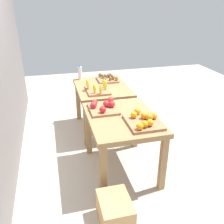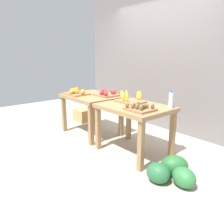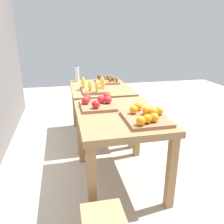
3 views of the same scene
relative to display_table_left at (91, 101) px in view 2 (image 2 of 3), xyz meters
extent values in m
plane|color=#B3A899|center=(0.56, 0.00, -0.64)|extent=(8.00, 8.00, 0.00)
cube|color=slate|center=(0.56, 1.35, 0.86)|extent=(4.40, 0.12, 3.00)
cube|color=#977249|center=(0.00, 0.00, 0.08)|extent=(1.04, 0.80, 0.06)
cube|color=#977249|center=(-0.46, -0.34, -0.30)|extent=(0.07, 0.07, 0.69)
cube|color=#977249|center=(0.46, -0.34, -0.30)|extent=(0.07, 0.07, 0.69)
cube|color=#977249|center=(-0.46, 0.34, -0.30)|extent=(0.07, 0.07, 0.69)
cube|color=#977249|center=(0.46, 0.34, -0.30)|extent=(0.07, 0.07, 0.69)
cube|color=#977249|center=(1.12, 0.00, 0.08)|extent=(1.04, 0.80, 0.06)
cube|color=#977249|center=(0.66, -0.34, -0.30)|extent=(0.07, 0.07, 0.69)
cube|color=#977249|center=(1.58, -0.34, -0.30)|extent=(0.07, 0.07, 0.69)
cube|color=#977249|center=(0.66, 0.34, -0.30)|extent=(0.07, 0.07, 0.69)
cube|color=#977249|center=(1.58, 0.34, -0.30)|extent=(0.07, 0.07, 0.69)
cube|color=#9C6B48|center=(-0.22, -0.17, 0.12)|extent=(0.44, 0.36, 0.03)
sphere|color=orange|center=(-0.34, -0.20, 0.18)|extent=(0.10, 0.10, 0.08)
sphere|color=orange|center=(-0.20, -0.31, 0.18)|extent=(0.09, 0.09, 0.08)
sphere|color=orange|center=(-0.36, -0.13, 0.18)|extent=(0.10, 0.10, 0.08)
sphere|color=orange|center=(-0.12, -0.10, 0.18)|extent=(0.11, 0.11, 0.08)
sphere|color=orange|center=(-0.04, -0.17, 0.18)|extent=(0.10, 0.10, 0.08)
sphere|color=orange|center=(-0.39, -0.07, 0.18)|extent=(0.09, 0.09, 0.08)
sphere|color=orange|center=(-0.22, -0.25, 0.18)|extent=(0.08, 0.08, 0.08)
sphere|color=orange|center=(-0.17, -0.20, 0.18)|extent=(0.11, 0.11, 0.08)
cube|color=#9C6B48|center=(0.23, 0.18, 0.12)|extent=(0.40, 0.34, 0.03)
sphere|color=red|center=(0.26, 0.13, 0.18)|extent=(0.11, 0.11, 0.08)
sphere|color=red|center=(0.37, 0.05, 0.18)|extent=(0.10, 0.10, 0.08)
sphere|color=red|center=(0.33, 0.27, 0.18)|extent=(0.11, 0.11, 0.08)
sphere|color=red|center=(0.26, 0.29, 0.18)|extent=(0.10, 0.10, 0.08)
sphere|color=red|center=(0.10, 0.21, 0.18)|extent=(0.09, 0.09, 0.08)
sphere|color=red|center=(0.23, 0.07, 0.18)|extent=(0.09, 0.09, 0.08)
cube|color=#9C6B48|center=(0.91, 0.11, 0.12)|extent=(0.44, 0.32, 0.03)
ellipsoid|color=yellow|center=(0.76, 0.18, 0.21)|extent=(0.06, 0.06, 0.14)
ellipsoid|color=yellow|center=(1.00, 0.24, 0.21)|extent=(0.06, 0.06, 0.14)
ellipsoid|color=yellow|center=(0.96, 0.00, 0.21)|extent=(0.07, 0.07, 0.14)
ellipsoid|color=yellow|center=(0.72, 0.11, 0.21)|extent=(0.06, 0.06, 0.14)
ellipsoid|color=yellow|center=(0.87, 0.00, 0.21)|extent=(0.06, 0.07, 0.14)
ellipsoid|color=yellow|center=(0.96, 0.24, 0.21)|extent=(0.06, 0.06, 0.14)
cube|color=#9C6B48|center=(1.37, -0.15, 0.12)|extent=(0.36, 0.32, 0.03)
ellipsoid|color=brown|center=(1.38, -0.22, 0.18)|extent=(0.07, 0.07, 0.07)
ellipsoid|color=brown|center=(1.42, -0.13, 0.18)|extent=(0.07, 0.06, 0.07)
ellipsoid|color=brown|center=(1.26, -0.17, 0.18)|extent=(0.07, 0.06, 0.07)
ellipsoid|color=brown|center=(1.43, -0.18, 0.18)|extent=(0.07, 0.07, 0.07)
ellipsoid|color=brown|center=(1.31, -0.23, 0.18)|extent=(0.06, 0.06, 0.07)
ellipsoid|color=brown|center=(1.46, -0.22, 0.18)|extent=(0.06, 0.06, 0.07)
ellipsoid|color=brown|center=(1.50, -0.05, 0.18)|extent=(0.06, 0.07, 0.07)
ellipsoid|color=brown|center=(1.26, -0.07, 0.18)|extent=(0.06, 0.05, 0.07)
ellipsoid|color=brown|center=(1.24, -0.27, 0.18)|extent=(0.07, 0.06, 0.07)
ellipsoid|color=olive|center=(1.43, -0.08, 0.18)|extent=(0.06, 0.06, 0.07)
cylinder|color=silver|center=(1.56, 0.28, 0.22)|extent=(0.06, 0.06, 0.22)
cylinder|color=blue|center=(1.56, 0.28, 0.35)|extent=(0.04, 0.04, 0.02)
ellipsoid|color=#2E733B|center=(2.15, -0.23, -0.52)|extent=(0.35, 0.29, 0.24)
ellipsoid|color=#286831|center=(1.94, -0.10, -0.51)|extent=(0.43, 0.44, 0.27)
ellipsoid|color=#276439|center=(1.90, -0.38, -0.52)|extent=(0.31, 0.27, 0.25)
cube|color=tan|center=(-0.79, 0.30, -0.50)|extent=(0.40, 0.30, 0.28)
camera|label=1|loc=(-2.48, 0.76, 1.39)|focal=39.51mm
camera|label=2|loc=(3.36, -2.33, 0.86)|focal=35.63mm
camera|label=3|loc=(-1.96, 0.51, 0.84)|focal=36.49mm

